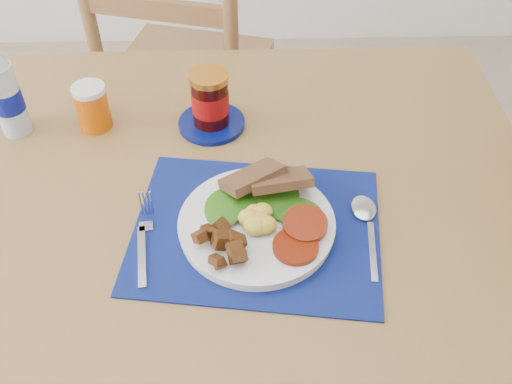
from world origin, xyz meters
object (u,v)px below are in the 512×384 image
(chair_far, at_px, (178,42))
(breakfast_plate, at_px, (254,223))
(jam_on_saucer, at_px, (210,104))
(water_bottle, at_px, (5,94))
(juice_glass, at_px, (93,108))

(chair_far, height_order, breakfast_plate, chair_far)
(chair_far, distance_m, jam_on_saucer, 0.61)
(water_bottle, bearing_deg, juice_glass, 3.76)
(breakfast_plate, distance_m, jam_on_saucer, 0.31)
(breakfast_plate, bearing_deg, jam_on_saucer, 80.50)
(breakfast_plate, relative_size, juice_glass, 2.91)
(breakfast_plate, height_order, juice_glass, juice_glass)
(chair_far, bearing_deg, juice_glass, 92.97)
(chair_far, xyz_separation_m, breakfast_plate, (0.21, -0.87, 0.15))
(water_bottle, height_order, jam_on_saucer, water_bottle)
(water_bottle, relative_size, jam_on_saucer, 1.49)
(water_bottle, bearing_deg, chair_far, 63.81)
(breakfast_plate, distance_m, water_bottle, 0.57)
(chair_far, relative_size, juice_glass, 13.48)
(breakfast_plate, relative_size, water_bottle, 1.28)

